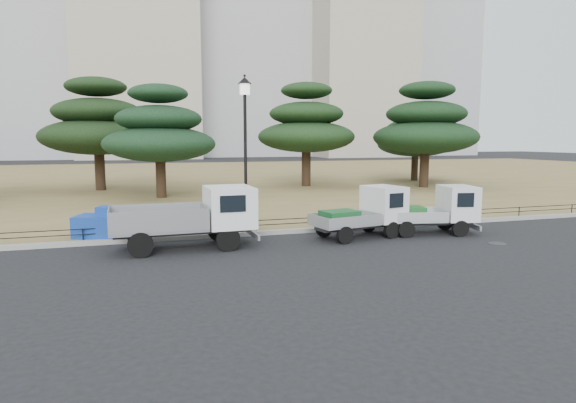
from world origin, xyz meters
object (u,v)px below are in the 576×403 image
object	(u,v)px
truck_large	(193,215)
tarp_pile	(101,224)
truck_kei_rear	(436,210)
street_lamp	(245,128)
truck_kei_front	(365,212)

from	to	relation	value
truck_large	tarp_pile	size ratio (longest dim) A/B	2.44
truck_kei_rear	tarp_pile	size ratio (longest dim) A/B	1.94
truck_large	street_lamp	xyz separation A→B (m)	(2.13, 1.73, 2.84)
truck_kei_rear	street_lamp	world-z (taller)	street_lamp
truck_kei_rear	street_lamp	xyz separation A→B (m)	(-6.85, 1.92, 3.04)
truck_kei_front	tarp_pile	bearing A→B (deg)	155.70
street_lamp	truck_kei_front	bearing A→B (deg)	-22.92
street_lamp	tarp_pile	size ratio (longest dim) A/B	2.98
truck_large	truck_kei_rear	world-z (taller)	truck_large
truck_large	truck_kei_rear	bearing A→B (deg)	-2.87
truck_kei_front	truck_kei_rear	xyz separation A→B (m)	(2.80, -0.21, -0.01)
truck_large	truck_kei_rear	distance (m)	8.99
truck_large	street_lamp	bearing A→B (deg)	37.41
truck_large	truck_kei_front	bearing A→B (deg)	-1.47
truck_kei_front	tarp_pile	distance (m)	9.38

